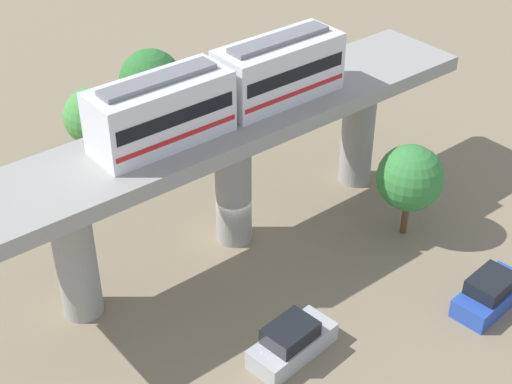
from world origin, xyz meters
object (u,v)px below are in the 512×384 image
train (223,89)px  tree_near_viaduct (92,117)px  parked_car_blue (490,293)px  tree_mid_lot (151,81)px  tree_far_corner (410,178)px  parked_car_silver (292,342)px

train → tree_near_viaduct: 12.93m
parked_car_blue → tree_mid_lot: size_ratio=0.70×
train → parked_car_blue: 16.05m
tree_near_viaduct → tree_mid_lot: size_ratio=0.80×
tree_near_viaduct → tree_far_corner: 19.29m
tree_mid_lot → tree_far_corner: size_ratio=1.17×
parked_car_blue → tree_near_viaduct: (23.41, 8.14, 2.45)m
train → parked_car_blue: (-11.95, -6.79, -8.29)m
parked_car_blue → tree_far_corner: (6.53, -1.18, 2.77)m
tree_mid_lot → parked_car_silver: bearing=164.0°
train → tree_far_corner: 11.11m
tree_mid_lot → tree_far_corner: tree_mid_lot is taller
train → tree_mid_lot: 12.94m
train → tree_far_corner: (-5.42, -7.97, -5.52)m
train → tree_mid_lot: bearing=-14.4°
tree_far_corner → parked_car_blue: bearing=169.8°
tree_near_viaduct → tree_far_corner: tree_far_corner is taller
parked_car_silver → tree_near_viaduct: size_ratio=0.88×
train → parked_car_silver: (-8.41, 2.74, -8.29)m
train → tree_mid_lot: size_ratio=2.19×
parked_car_silver → tree_far_corner: tree_far_corner is taller
train → tree_mid_lot: train is taller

